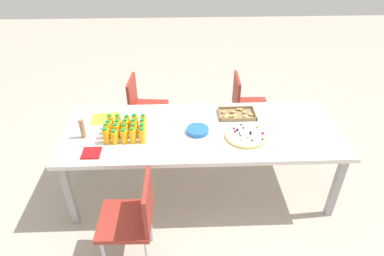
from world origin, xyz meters
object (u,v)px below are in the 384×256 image
at_px(juice_bottle_4, 142,135).
at_px(juice_bottle_17, 128,122).
at_px(chair_far_right, 246,103).
at_px(juice_bottle_0, 106,136).
at_px(chair_far_left, 143,105).
at_px(juice_bottle_7, 125,131).
at_px(juice_bottle_6, 116,131).
at_px(juice_bottle_12, 126,126).
at_px(party_table, 202,135).
at_px(juice_bottle_16, 119,122).
at_px(juice_bottle_8, 134,131).
at_px(fruit_pizza, 246,135).
at_px(cardboard_tube, 82,129).
at_px(chair_near_left, 134,216).
at_px(juice_bottle_3, 133,136).
at_px(juice_bottle_1, 115,137).
at_px(juice_bottle_19, 144,122).
at_px(juice_bottle_9, 143,131).
at_px(juice_bottle_14, 143,126).
at_px(juice_bottle_13, 134,126).
at_px(juice_bottle_11, 118,127).
at_px(paper_folder, 106,118).
at_px(juice_bottle_10, 109,127).
at_px(juice_bottle_5, 107,131).
at_px(juice_bottle_18, 135,121).
at_px(snack_tray, 236,114).
at_px(plate_stack, 198,130).
at_px(juice_bottle_15, 111,122).
at_px(napkin_stack, 91,153).
at_px(juice_bottle_2, 124,136).

distance_m(juice_bottle_4, juice_bottle_17, 0.27).
relative_size(chair_far_right, juice_bottle_0, 5.61).
bearing_deg(chair_far_left, juice_bottle_7, 1.46).
bearing_deg(juice_bottle_6, juice_bottle_12, 49.52).
height_order(party_table, juice_bottle_17, juice_bottle_17).
bearing_deg(juice_bottle_16, juice_bottle_12, -43.58).
height_order(juice_bottle_4, juice_bottle_8, juice_bottle_4).
xyz_separation_m(fruit_pizza, cardboard_tube, (-1.42, 0.04, 0.08)).
bearing_deg(chair_near_left, juice_bottle_3, 5.29).
xyz_separation_m(juice_bottle_1, juice_bottle_19, (0.23, 0.22, 0.00)).
height_order(juice_bottle_9, juice_bottle_14, juice_bottle_14).
relative_size(juice_bottle_13, fruit_pizza, 0.38).
height_order(juice_bottle_11, paper_folder, juice_bottle_11).
bearing_deg(juice_bottle_1, juice_bottle_10, 115.43).
relative_size(chair_far_right, juice_bottle_3, 5.58).
relative_size(chair_far_right, juice_bottle_4, 5.71).
bearing_deg(juice_bottle_17, juice_bottle_5, -137.65).
xyz_separation_m(juice_bottle_17, juice_bottle_18, (0.07, 0.01, 0.00)).
relative_size(juice_bottle_6, juice_bottle_10, 1.10).
height_order(juice_bottle_10, juice_bottle_14, juice_bottle_14).
distance_m(chair_far_right, juice_bottle_13, 1.49).
height_order(chair_far_right, juice_bottle_7, juice_bottle_7).
bearing_deg(snack_tray, juice_bottle_8, -161.60).
relative_size(juice_bottle_19, paper_folder, 0.55).
xyz_separation_m(juice_bottle_1, cardboard_tube, (-0.29, 0.10, 0.03)).
height_order(juice_bottle_7, paper_folder, juice_bottle_7).
distance_m(juice_bottle_12, plate_stack, 0.64).
bearing_deg(chair_far_right, juice_bottle_15, -59.11).
xyz_separation_m(juice_bottle_9, napkin_stack, (-0.40, -0.22, -0.06)).
bearing_deg(juice_bottle_15, chair_far_right, 29.77).
distance_m(juice_bottle_2, juice_bottle_4, 0.16).
bearing_deg(juice_bottle_0, juice_bottle_19, 35.73).
xyz_separation_m(chair_far_right, juice_bottle_14, (-1.09, -0.87, 0.29)).
distance_m(juice_bottle_7, juice_bottle_12, 0.08).
height_order(juice_bottle_12, fruit_pizza, juice_bottle_12).
relative_size(chair_near_left, juice_bottle_18, 5.81).
relative_size(juice_bottle_11, napkin_stack, 0.91).
relative_size(chair_far_right, plate_stack, 4.15).
height_order(juice_bottle_2, plate_stack, juice_bottle_2).
height_order(juice_bottle_15, juice_bottle_17, juice_bottle_15).
bearing_deg(party_table, juice_bottle_6, -172.79).
distance_m(juice_bottle_12, cardboard_tube, 0.37).
xyz_separation_m(chair_near_left, juice_bottle_17, (-0.12, 0.83, 0.29)).
bearing_deg(juice_bottle_13, juice_bottle_14, 2.71).
relative_size(fruit_pizza, cardboard_tube, 2.03).
bearing_deg(juice_bottle_0, juice_bottle_9, 13.45).
bearing_deg(juice_bottle_10, cardboard_tube, -165.84).
height_order(juice_bottle_11, juice_bottle_17, same).
xyz_separation_m(juice_bottle_10, juice_bottle_19, (0.30, 0.07, 0.00)).
distance_m(fruit_pizza, snack_tray, 0.35).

